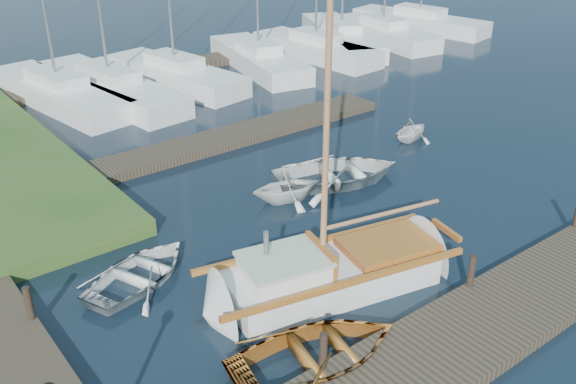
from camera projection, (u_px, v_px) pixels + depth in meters
ground at (288, 230)px, 17.82m from camera, size 160.00×160.00×0.00m
near_dock at (462, 338)px, 13.51m from camera, size 18.00×2.20×0.30m
far_dock at (223, 139)px, 23.43m from camera, size 14.00×1.60×0.30m
pontoon at (253, 52)px, 34.51m from camera, size 30.00×1.60×0.30m
mooring_post_1 at (323, 351)px, 12.33m from camera, size 0.16×0.16×0.80m
mooring_post_2 at (472, 271)px, 14.79m from camera, size 0.16×0.16×0.80m
mooring_post_4 at (29, 303)px, 13.68m from camera, size 0.16×0.16×0.80m
sailboat at (336, 274)px, 15.30m from camera, size 7.40×3.41×9.83m
dinghy at (317, 350)px, 12.84m from camera, size 4.13×3.31×0.76m
tender_a at (140, 270)px, 15.50m from camera, size 3.69×3.21×0.64m
tender_b at (287, 184)px, 19.18m from camera, size 2.59×2.39×1.13m
tender_c at (337, 170)px, 20.38m from camera, size 4.87×4.17×0.85m
tender_d at (412, 128)px, 23.58m from camera, size 2.03×1.83×0.95m
marina_boat_0 at (58, 91)px, 27.19m from camera, size 3.50×8.97×11.18m
marina_boat_1 at (109, 85)px, 27.90m from camera, size 3.27×9.54×10.02m
marina_boat_2 at (175, 72)px, 29.61m from camera, size 3.55×8.19×11.48m
marina_boat_3 at (258, 57)px, 32.06m from camera, size 3.77×8.29×11.30m
marina_boat_4 at (316, 47)px, 33.85m from camera, size 2.83×7.83×11.42m
marina_boat_5 at (341, 35)px, 36.38m from camera, size 5.93×9.49×12.30m
marina_boat_6 at (383, 31)px, 37.13m from camera, size 3.29×8.19×10.02m
marina_boat_7 at (419, 20)px, 39.83m from camera, size 3.90×8.91×10.44m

